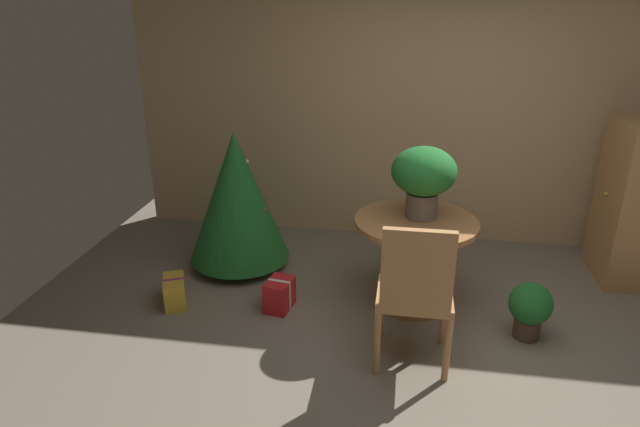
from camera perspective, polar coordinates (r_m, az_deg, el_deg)
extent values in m
plane|color=#756B5B|center=(3.82, 13.16, -15.61)|extent=(6.60, 6.60, 0.00)
cube|color=tan|center=(5.34, 13.08, 10.68)|extent=(6.00, 0.10, 2.60)
cylinder|color=#9E6B3D|center=(4.48, 9.38, -8.89)|extent=(0.55, 0.55, 0.04)
cylinder|color=#9E6B3D|center=(4.32, 9.66, -5.05)|extent=(0.20, 0.20, 0.63)
cylinder|color=#9E6B3D|center=(4.18, 9.95, -0.93)|extent=(0.93, 0.93, 0.04)
cylinder|color=#665B51|center=(4.20, 10.47, 0.90)|extent=(0.24, 0.24, 0.19)
ellipsoid|color=#1E6628|center=(4.11, 10.72, 4.34)|extent=(0.48, 0.48, 0.36)
sphere|color=#EAD14C|center=(4.17, 9.92, 5.89)|extent=(0.05, 0.05, 0.05)
sphere|color=#EAD14C|center=(4.14, 8.59, 4.28)|extent=(0.09, 0.09, 0.09)
cylinder|color=#B27F4C|center=(3.92, 6.30, -9.91)|extent=(0.04, 0.04, 0.46)
cylinder|color=#B27F4C|center=(3.93, 12.72, -10.26)|extent=(0.04, 0.04, 0.46)
cylinder|color=#B27F4C|center=(3.59, 5.93, -13.24)|extent=(0.04, 0.04, 0.46)
cylinder|color=#B27F4C|center=(3.60, 13.02, -13.62)|extent=(0.04, 0.04, 0.46)
cube|color=#B27F4C|center=(3.62, 9.75, -8.33)|extent=(0.48, 0.44, 0.05)
cube|color=#B27F4C|center=(3.31, 10.06, -5.79)|extent=(0.43, 0.05, 0.52)
cylinder|color=brown|center=(5.04, -8.21, -4.82)|extent=(0.10, 0.10, 0.08)
cone|color=#1E6628|center=(4.80, -8.60, 1.72)|extent=(0.88, 0.88, 1.14)
sphere|color=silver|center=(5.04, -6.82, 0.96)|extent=(0.07, 0.07, 0.07)
sphere|color=gold|center=(4.99, -10.15, 1.67)|extent=(0.05, 0.05, 0.05)
sphere|color=red|center=(4.76, -5.84, 0.34)|extent=(0.06, 0.06, 0.06)
sphere|color=silver|center=(4.71, -7.61, 5.36)|extent=(0.04, 0.04, 0.04)
sphere|color=gold|center=(5.03, -10.75, 0.28)|extent=(0.07, 0.07, 0.07)
sphere|color=silver|center=(5.04, -5.20, -0.49)|extent=(0.05, 0.05, 0.05)
sphere|color=red|center=(4.84, -6.06, 1.24)|extent=(0.07, 0.07, 0.07)
cube|color=red|center=(4.31, -4.22, -8.36)|extent=(0.22, 0.28, 0.24)
cube|color=silver|center=(4.31, -4.22, -8.36)|extent=(0.18, 0.06, 0.24)
cube|color=gold|center=(4.51, -14.83, -7.82)|extent=(0.27, 0.34, 0.22)
cube|color=#9E287A|center=(4.51, -14.83, -7.82)|extent=(0.16, 0.09, 0.22)
cube|color=#B27F4C|center=(5.24, 29.77, 0.94)|extent=(0.44, 0.67, 1.35)
sphere|color=#B29338|center=(5.14, 27.52, 1.81)|extent=(0.04, 0.04, 0.04)
cylinder|color=#4C382D|center=(4.26, 20.63, -10.98)|extent=(0.19, 0.19, 0.15)
sphere|color=#1E6628|center=(4.16, 20.99, -8.69)|extent=(0.30, 0.30, 0.30)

